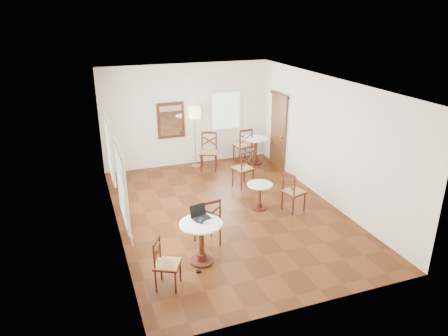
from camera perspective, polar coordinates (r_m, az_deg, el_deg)
name	(u,v)px	position (r m, az deg, el deg)	size (l,w,h in m)	color
ground	(228,212)	(9.81, 0.60, -6.05)	(7.00, 7.00, 0.00)	#53250E
room_shell	(222,132)	(9.33, -0.29, 5.00)	(5.02, 7.02, 3.01)	white
cafe_table_near	(201,238)	(7.79, -3.12, -9.52)	(0.78, 0.78, 0.83)	#411810
cafe_table_mid	(260,193)	(9.85, 4.87, -3.48)	(0.60, 0.60, 0.63)	#411810
cafe_table_back	(255,148)	(12.69, 4.30, 2.78)	(0.76, 0.76, 0.81)	#411810
chair_near_a	(208,221)	(8.37, -2.24, -7.26)	(0.53, 0.53, 1.02)	#411810
chair_near_b	(166,264)	(7.27, -7.91, -12.80)	(0.56, 0.56, 0.90)	#411810
chair_mid_a	(244,168)	(11.00, 2.69, -0.04)	(0.58, 0.58, 1.03)	#411810
chair_mid_b	(293,192)	(9.83, 9.40, -3.18)	(0.55, 0.55, 0.97)	#411810
chair_back_a	(243,145)	(12.76, 2.62, 3.11)	(0.55, 0.55, 1.08)	#411810
chair_back_b	(209,152)	(12.17, -2.10, 2.25)	(0.66, 0.66, 1.10)	#411810
floor_lamp	(195,117)	(12.13, -4.03, 6.96)	(0.35, 0.35, 1.80)	#BF8C3F
laptop	(200,215)	(7.80, -3.35, -6.36)	(0.38, 0.34, 0.23)	black
mouse	(200,222)	(7.63, -3.31, -7.35)	(0.10, 0.06, 0.04)	black
navy_mug	(201,221)	(7.62, -3.13, -7.18)	(0.12, 0.08, 0.09)	black
water_glass	(202,222)	(7.58, -3.03, -7.31)	(0.05, 0.05, 0.09)	white
power_adapter	(198,271)	(7.79, -3.53, -13.90)	(0.09, 0.05, 0.04)	black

